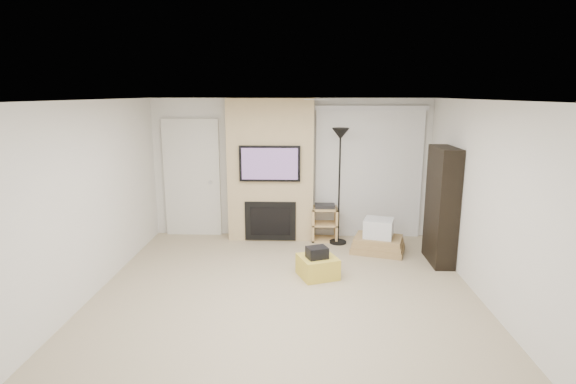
{
  "coord_description": "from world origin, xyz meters",
  "views": [
    {
      "loc": [
        0.21,
        -5.28,
        2.58
      ],
      "look_at": [
        0.0,
        1.2,
        1.15
      ],
      "focal_mm": 28.0,
      "sensor_mm": 36.0,
      "label": 1
    }
  ],
  "objects_px": {
    "box_stack": "(378,239)",
    "bookshelf": "(442,206)",
    "floor_lamp": "(340,153)",
    "av_stand": "(325,221)",
    "ottoman": "(318,267)"
  },
  "relations": [
    {
      "from": "av_stand",
      "to": "box_stack",
      "type": "xyz_separation_m",
      "value": [
        0.86,
        -0.58,
        -0.13
      ]
    },
    {
      "from": "box_stack",
      "to": "floor_lamp",
      "type": "bearing_deg",
      "value": 146.73
    },
    {
      "from": "box_stack",
      "to": "av_stand",
      "type": "bearing_deg",
      "value": 146.21
    },
    {
      "from": "box_stack",
      "to": "bookshelf",
      "type": "distance_m",
      "value": 1.19
    },
    {
      "from": "box_stack",
      "to": "bookshelf",
      "type": "relative_size",
      "value": 0.54
    },
    {
      "from": "av_stand",
      "to": "box_stack",
      "type": "height_order",
      "value": "av_stand"
    },
    {
      "from": "av_stand",
      "to": "box_stack",
      "type": "relative_size",
      "value": 0.67
    },
    {
      "from": "box_stack",
      "to": "bookshelf",
      "type": "height_order",
      "value": "bookshelf"
    },
    {
      "from": "ottoman",
      "to": "bookshelf",
      "type": "xyz_separation_m",
      "value": [
        1.9,
        0.65,
        0.75
      ]
    },
    {
      "from": "floor_lamp",
      "to": "av_stand",
      "type": "xyz_separation_m",
      "value": [
        -0.23,
        0.16,
        -1.24
      ]
    },
    {
      "from": "ottoman",
      "to": "bookshelf",
      "type": "relative_size",
      "value": 0.28
    },
    {
      "from": "ottoman",
      "to": "box_stack",
      "type": "relative_size",
      "value": 0.51
    },
    {
      "from": "floor_lamp",
      "to": "box_stack",
      "type": "xyz_separation_m",
      "value": [
        0.63,
        -0.41,
        -1.37
      ]
    },
    {
      "from": "floor_lamp",
      "to": "av_stand",
      "type": "height_order",
      "value": "floor_lamp"
    },
    {
      "from": "floor_lamp",
      "to": "bookshelf",
      "type": "relative_size",
      "value": 1.12
    }
  ]
}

